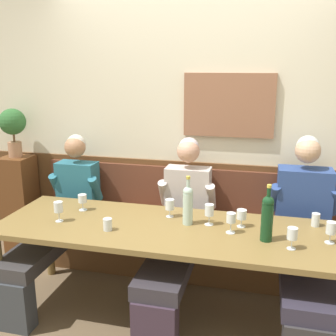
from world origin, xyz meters
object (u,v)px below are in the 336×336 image
at_px(dining_table, 167,236).
at_px(wine_glass_mid_left, 58,208).
at_px(person_center_right_seat, 59,215).
at_px(wine_glass_left_end, 242,215).
at_px(wine_glass_by_bottle, 331,229).
at_px(wine_glass_right_end, 209,211).
at_px(wall_bench, 185,243).
at_px(water_tumbler_left, 316,220).
at_px(person_left_seat, 179,226).
at_px(person_center_left_seat, 305,233).
at_px(wine_glass_mid_right, 82,199).
at_px(wine_glass_center_front, 231,219).
at_px(wine_bottle_green_tall, 188,204).
at_px(wine_bottle_amber_mid, 267,217).
at_px(potted_plant, 13,125).
at_px(wine_glass_center_rear, 292,234).
at_px(wine_glass_near_bucket, 170,205).
at_px(water_tumbler_right, 108,224).

bearing_deg(dining_table, wine_glass_mid_left, -173.54).
xyz_separation_m(person_center_right_seat, wine_glass_left_end, (1.54, -0.17, 0.21)).
bearing_deg(wine_glass_by_bottle, wine_glass_right_end, 171.92).
distance_m(dining_table, person_center_right_seat, 1.07).
xyz_separation_m(wine_glass_by_bottle, wine_glass_right_end, (-0.81, 0.11, 0.01)).
relative_size(wall_bench, dining_table, 1.12).
relative_size(wine_glass_right_end, water_tumbler_left, 1.63).
xyz_separation_m(wall_bench, wine_glass_by_bottle, (1.10, -0.69, 0.54)).
bearing_deg(water_tumbler_left, wall_bench, 158.33).
distance_m(person_left_seat, wine_glass_by_bottle, 1.14).
bearing_deg(dining_table, person_center_right_seat, 163.82).
bearing_deg(person_center_right_seat, water_tumbler_left, -0.73).
bearing_deg(wine_glass_mid_left, wall_bench, 43.89).
relative_size(person_center_left_seat, wine_glass_right_end, 8.39).
bearing_deg(wall_bench, wine_glass_mid_left, -136.11).
bearing_deg(wine_glass_mid_right, wine_glass_center_front, -7.77).
bearing_deg(wine_bottle_green_tall, wine_glass_mid_left, -169.11).
bearing_deg(water_tumbler_left, wine_glass_mid_right, -176.58).
distance_m(wine_bottle_amber_mid, potted_plant, 2.54).
xyz_separation_m(person_center_left_seat, wine_glass_center_rear, (-0.13, -0.49, 0.19)).
bearing_deg(potted_plant, person_left_seat, -13.69).
distance_m(wine_glass_mid_left, water_tumbler_left, 1.88).
height_order(wine_glass_mid_left, water_tumbler_left, wine_glass_mid_left).
height_order(dining_table, person_center_left_seat, person_center_left_seat).
bearing_deg(wine_glass_mid_left, wine_glass_near_bucket, 20.16).
relative_size(wine_bottle_green_tall, wine_glass_center_front, 2.48).
bearing_deg(person_center_right_seat, wine_glass_center_rear, -13.55).
distance_m(wine_glass_mid_right, potted_plant, 1.21).
bearing_deg(dining_table, wine_bottle_amber_mid, -5.16).
relative_size(person_center_left_seat, wine_glass_mid_left, 8.58).
xyz_separation_m(person_left_seat, wine_glass_center_rear, (0.83, -0.45, 0.22)).
bearing_deg(person_center_left_seat, dining_table, -161.10).
height_order(person_left_seat, wine_glass_by_bottle, person_left_seat).
relative_size(wine_glass_by_bottle, wine_glass_right_end, 0.94).
height_order(wall_bench, dining_table, wall_bench).
bearing_deg(person_center_right_seat, wine_glass_mid_right, -24.42).
xyz_separation_m(wine_glass_center_rear, wine_glass_by_bottle, (0.25, 0.15, -0.00)).
xyz_separation_m(wine_bottle_green_tall, water_tumbler_right, (-0.52, -0.25, -0.11)).
bearing_deg(wine_glass_mid_right, dining_table, -12.70).
bearing_deg(wine_bottle_green_tall, wine_glass_center_rear, -18.76).
relative_size(person_left_seat, water_tumbler_right, 14.57).
height_order(dining_table, wine_glass_near_bucket, wine_glass_near_bucket).
bearing_deg(wine_bottle_green_tall, person_left_seat, 117.85).
bearing_deg(wine_glass_center_front, wine_glass_left_end, 63.06).
bearing_deg(person_center_right_seat, dining_table, -16.18).
bearing_deg(water_tumbler_right, person_left_seat, 47.88).
relative_size(wine_glass_left_end, water_tumbler_right, 1.49).
bearing_deg(wine_bottle_amber_mid, wine_glass_mid_left, -178.89).
xyz_separation_m(dining_table, wine_glass_center_rear, (0.85, -0.15, 0.17)).
relative_size(water_tumbler_left, potted_plant, 0.20).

